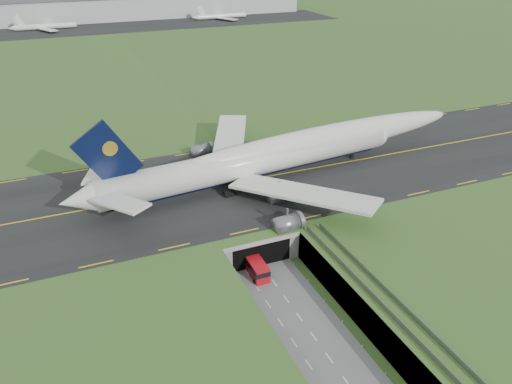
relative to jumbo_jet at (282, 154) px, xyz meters
name	(u,v)px	position (x,y,z in m)	size (l,w,h in m)	color
ground	(279,290)	(-15.59, -32.33, -11.81)	(900.00, 900.00, 0.00)	#385622
airfield_deck	(279,277)	(-15.59, -32.33, -8.81)	(800.00, 800.00, 6.00)	gray
trench_road	(298,315)	(-15.59, -39.83, -11.71)	(12.00, 75.00, 0.20)	slate
taxiway	(219,186)	(-15.59, 0.67, -5.72)	(800.00, 44.00, 0.18)	black
tunnel_portal	(245,230)	(-15.59, -15.62, -8.48)	(17.00, 22.30, 6.00)	gray
guideway	(397,318)	(-4.59, -51.44, -6.49)	(3.00, 53.00, 7.05)	#A8A8A3
jumbo_jet	(282,154)	(0.00, 0.00, 0.00)	(103.70, 64.71, 21.53)	silver
shuttle_tram	(256,267)	(-17.64, -26.33, -10.12)	(3.01, 7.56, 3.07)	red
cargo_terminal	(87,9)	(-15.67, 267.08, 2.15)	(320.00, 67.00, 15.60)	#B2B2B2
distant_hills	(146,9)	(48.79, 397.67, -15.81)	(700.00, 91.00, 60.00)	slate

